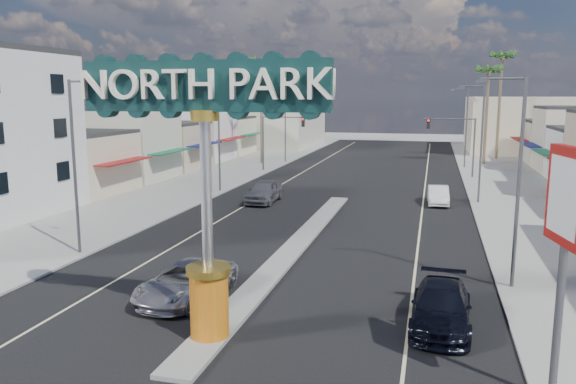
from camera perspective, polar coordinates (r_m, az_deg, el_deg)
The scene contains 25 objects.
ground at distance 46.03m, azimuth 5.47°, elevation -0.54°, with size 160.00×160.00×0.00m, color gray.
road at distance 46.03m, azimuth 5.47°, elevation -0.54°, with size 20.00×120.00×0.01m, color black.
median_island at distance 30.69m, azimuth 0.68°, elevation -5.59°, with size 1.30×30.00×0.16m, color gray.
sidewalk_left at distance 50.12m, azimuth -10.53°, elevation 0.25°, with size 8.00×120.00×0.12m, color gray.
sidewalk_right at distance 45.99m, azimuth 22.96°, elevation -1.22°, with size 8.00×120.00×0.12m, color gray.
storefront_row_left at distance 65.77m, azimuth -13.75°, elevation 4.96°, with size 12.00×42.00×6.00m, color beige.
backdrop_far_left at distance 94.42m, azimuth -3.42°, elevation 7.21°, with size 20.00×20.00×8.00m, color #B7B29E.
backdrop_far_right at distance 91.06m, azimuth 24.13°, elevation 6.29°, with size 20.00×20.00×8.00m, color beige.
gateway_sign at distance 18.29m, azimuth -8.37°, elevation 2.49°, with size 8.20×1.50×9.15m.
traffic_signal_left at distance 61.06m, azimuth -0.93°, elevation 6.08°, with size 5.09×0.45×6.00m.
traffic_signal_right at distance 58.89m, azimuth 16.65°, elevation 5.54°, with size 5.09×0.45×6.00m.
streetlight_l_near at distance 30.47m, azimuth -20.67°, elevation 3.22°, with size 2.03×0.22×9.00m.
streetlight_l_mid at distance 48.14m, azimuth -6.85°, elevation 5.97°, with size 2.03×0.22×9.00m.
streetlight_l_far at distance 69.06m, azimuth -0.15°, elevation 7.17°, with size 2.03×0.22×9.00m.
streetlight_r_near at distance 25.15m, azimuth 22.09°, elevation 1.87°, with size 2.03×0.22×9.00m.
streetlight_r_mid at distance 44.96m, azimuth 18.88°, elevation 5.25°, with size 2.03×0.22×9.00m.
streetlight_r_far at distance 66.89m, azimuth 17.54°, elevation 6.64°, with size 2.03×0.22×9.00m.
palm_left_far at distance 67.85m, azimuth -2.74°, elevation 12.55°, with size 2.60×2.60×13.10m.
palm_right_mid at distance 71.01m, azimuth 19.72°, elevation 11.15°, with size 2.60×2.60×12.10m.
palm_right_far at distance 77.25m, azimuth 20.92°, elevation 12.25°, with size 2.60×2.60×14.10m.
suv_left at distance 23.53m, azimuth -10.31°, elevation -8.92°, with size 2.44×5.28×1.47m, color #ACABB0.
suv_right at distance 21.27m, azimuth 15.30°, elevation -11.18°, with size 2.06×5.07×1.47m, color black.
car_parked_left at distance 43.58m, azimuth -2.44°, elevation 0.09°, with size 2.08×5.17×1.76m, color slate.
car_parked_right at distance 44.32m, azimuth 15.00°, elevation -0.31°, with size 1.49×4.28×1.41m, color white.
bank_pylon_sign at distance 16.11m, azimuth 26.50°, elevation -1.77°, with size 0.69×2.14×6.82m.
Camera 1 is at (7.09, -14.73, 8.22)m, focal length 35.00 mm.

